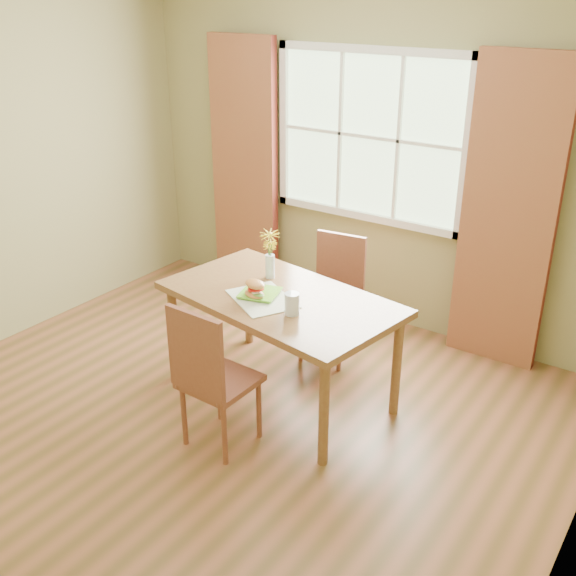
% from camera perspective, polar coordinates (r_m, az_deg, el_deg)
% --- Properties ---
extents(room, '(4.24, 3.84, 2.74)m').
position_cam_1_polar(room, '(3.83, -6.61, 5.65)').
color(room, brown).
rests_on(room, ground).
extents(window, '(1.62, 0.06, 1.32)m').
position_cam_1_polar(window, '(5.29, 6.92, 12.61)').
color(window, '#B4DBA6').
rests_on(window, room).
extents(curtain_left, '(0.65, 0.08, 2.20)m').
position_cam_1_polar(curtain_left, '(5.92, -3.70, 10.03)').
color(curtain_left, maroon).
rests_on(curtain_left, room).
extents(curtain_right, '(0.65, 0.08, 2.20)m').
position_cam_1_polar(curtain_right, '(4.90, 18.14, 5.73)').
color(curtain_right, maroon).
rests_on(curtain_right, room).
extents(dining_table, '(1.64, 1.09, 0.74)m').
position_cam_1_polar(dining_table, '(4.35, -0.66, -1.56)').
color(dining_table, brown).
rests_on(dining_table, room).
extents(chair_near, '(0.41, 0.41, 0.95)m').
position_cam_1_polar(chair_near, '(3.94, -6.61, -7.17)').
color(chair_near, brown).
rests_on(chair_near, room).
extents(chair_far, '(0.43, 0.43, 0.92)m').
position_cam_1_polar(chair_far, '(4.95, 3.92, -0.30)').
color(chair_far, brown).
rests_on(chair_far, room).
extents(placemat, '(0.55, 0.51, 0.01)m').
position_cam_1_polar(placemat, '(4.26, -2.19, -0.93)').
color(placemat, beige).
rests_on(placemat, dining_table).
extents(plate, '(0.29, 0.29, 0.01)m').
position_cam_1_polar(plate, '(4.31, -2.40, -0.49)').
color(plate, '#70C932').
rests_on(plate, placemat).
extents(croissant_sandwich, '(0.18, 0.14, 0.12)m').
position_cam_1_polar(croissant_sandwich, '(4.24, -2.83, -0.07)').
color(croissant_sandwich, '#C77744').
rests_on(croissant_sandwich, plate).
extents(water_glass, '(0.09, 0.09, 0.14)m').
position_cam_1_polar(water_glass, '(4.05, 0.34, -1.39)').
color(water_glass, silver).
rests_on(water_glass, dining_table).
extents(flower_vase, '(0.14, 0.14, 0.33)m').
position_cam_1_polar(flower_vase, '(4.50, -1.55, 3.26)').
color(flower_vase, silver).
rests_on(flower_vase, dining_table).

